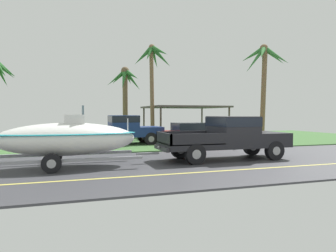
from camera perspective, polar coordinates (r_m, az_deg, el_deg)
The scene contains 9 objects.
ground at distance 20.76m, azimuth 0.31°, elevation -3.15°, with size 36.00×22.00×0.11m.
pickup_truck_towing at distance 13.63m, azimuth 11.55°, elevation -1.67°, with size 5.71×1.98×1.83m.
boat_on_trailer at distance 11.84m, azimuth -18.01°, elevation -2.23°, with size 6.19×2.26×2.24m.
parked_pickup_background at distance 19.62m, azimuth -8.27°, elevation -0.43°, with size 5.74×2.16×1.84m.
parked_sedan_near at distance 19.76m, azimuth 5.33°, elevation -1.44°, with size 4.69×1.90×1.38m.
carport_awning at distance 26.28m, azimuth 2.94°, elevation 3.37°, with size 6.16×5.70×2.58m.
palm_tree_near_left at distance 25.61m, azimuth -7.80°, elevation 7.30°, with size 2.91×2.98×5.73m.
palm_tree_near_right at distance 23.70m, azimuth -2.82°, elevation 11.04°, with size 3.13×3.00×7.11m.
palm_tree_mid at distance 22.38m, azimuth 17.18°, elevation 10.11°, with size 3.07×3.04×6.64m.
Camera 1 is at (-6.55, -11.22, 1.94)m, focal length 33.36 mm.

